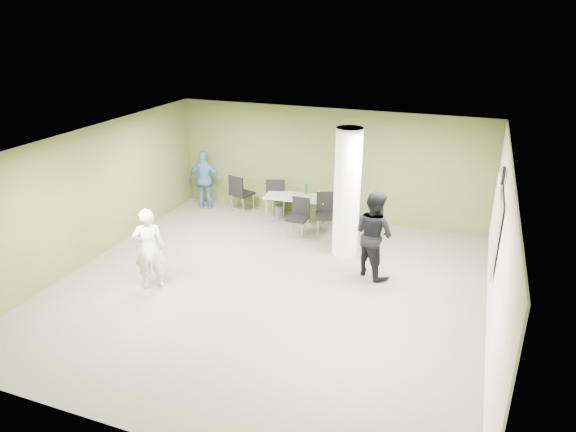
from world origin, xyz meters
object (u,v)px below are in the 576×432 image
at_px(chair_back_left, 240,191).
at_px(man_blue, 205,180).
at_px(man_black, 374,234).
at_px(woman_white, 149,249).
at_px(folding_table, 296,198).

distance_m(chair_back_left, man_blue, 1.01).
bearing_deg(man_black, chair_back_left, 4.56).
relative_size(woman_white, man_blue, 1.02).
height_order(woman_white, man_blue, woman_white).
relative_size(folding_table, man_black, 0.89).
distance_m(man_black, man_blue, 5.42).
bearing_deg(woman_white, man_black, 171.94).
distance_m(woman_white, man_blue, 4.29).
xyz_separation_m(folding_table, man_blue, (-2.64, 0.16, 0.12)).
relative_size(folding_table, man_blue, 1.00).
bearing_deg(man_black, man_blue, 10.02).
height_order(folding_table, chair_back_left, chair_back_left).
xyz_separation_m(man_black, man_blue, (-4.97, 2.15, -0.10)).
distance_m(folding_table, man_blue, 2.65).
bearing_deg(woman_white, chair_back_left, -123.68).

